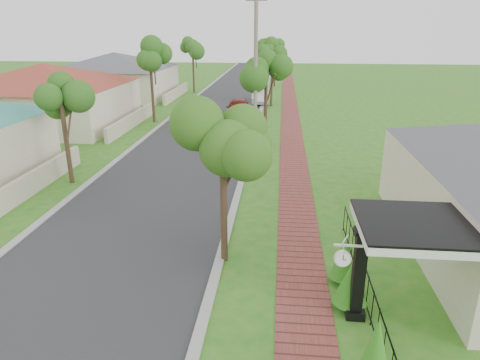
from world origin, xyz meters
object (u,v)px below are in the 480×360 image
at_px(parked_car_red, 238,109).
at_px(station_clock, 343,257).
at_px(near_tree, 223,141).
at_px(utility_pole, 255,74).
at_px(parked_car_white, 260,95).
at_px(porch_post, 358,279).

distance_m(parked_car_red, station_clock, 25.83).
bearing_deg(station_clock, near_tree, 138.33).
xyz_separation_m(parked_car_red, near_tree, (1.80, -22.40, 3.17)).
distance_m(parked_car_red, utility_pole, 9.76).
bearing_deg(parked_car_red, near_tree, -89.12).
distance_m(parked_car_red, parked_car_white, 7.76).
distance_m(porch_post, utility_pole, 16.82).
xyz_separation_m(parked_car_white, near_tree, (0.40, -30.03, 3.23)).
bearing_deg(parked_car_white, parked_car_red, -102.74).
height_order(utility_pole, station_clock, utility_pole).
distance_m(parked_car_white, station_clock, 33.16).
bearing_deg(utility_pole, porch_post, -77.20).
bearing_deg(parked_car_white, near_tree, -91.58).
bearing_deg(utility_pole, near_tree, -90.42).
distance_m(porch_post, parked_car_white, 32.80).
xyz_separation_m(parked_car_white, utility_pole, (0.50, -16.47, 3.75)).
bearing_deg(parked_car_red, station_clock, -82.41).
relative_size(porch_post, parked_car_white, 0.55).
bearing_deg(parked_car_red, utility_pole, -81.58).
bearing_deg(station_clock, utility_pole, 100.86).
relative_size(near_tree, utility_pole, 0.56).
bearing_deg(station_clock, porch_post, 39.15).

